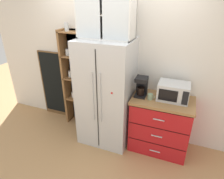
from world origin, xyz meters
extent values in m
plane|color=tan|center=(0.00, 0.00, 0.00)|extent=(10.65, 10.65, 0.00)
cube|color=silver|center=(0.00, 0.40, 1.27)|extent=(4.95, 0.10, 2.55)
cube|color=silver|center=(0.00, 0.01, 0.87)|extent=(0.83, 0.68, 1.75)
cube|color=black|center=(0.00, -0.33, 0.87)|extent=(0.01, 0.01, 1.61)
cylinder|color=silver|center=(-0.06, -0.35, 0.96)|extent=(0.02, 0.02, 0.79)
cylinder|color=silver|center=(0.06, -0.35, 0.96)|extent=(0.02, 0.02, 0.79)
cube|color=red|center=(0.23, -0.33, 1.08)|extent=(0.02, 0.01, 0.02)
cube|color=brown|center=(-0.70, 0.37, 0.90)|extent=(0.52, 0.04, 1.81)
cube|color=olive|center=(-0.92, 0.23, 0.90)|extent=(0.04, 0.23, 1.81)
cube|color=olive|center=(-0.47, 0.23, 0.90)|extent=(0.04, 0.23, 1.81)
cube|color=olive|center=(-0.70, 0.23, 0.53)|extent=(0.46, 0.23, 0.02)
cylinder|color=silver|center=(-0.79, 0.25, 0.59)|extent=(0.08, 0.08, 0.10)
cylinder|color=#CCB78C|center=(-0.79, 0.25, 0.57)|extent=(0.07, 0.07, 0.07)
cylinder|color=#B2B2B7|center=(-0.79, 0.25, 0.64)|extent=(0.08, 0.08, 0.01)
cylinder|color=silver|center=(-0.61, 0.23, 0.59)|extent=(0.08, 0.08, 0.11)
cylinder|color=#382316|center=(-0.61, 0.23, 0.57)|extent=(0.07, 0.07, 0.07)
cylinder|color=#B2B2B7|center=(-0.61, 0.23, 0.65)|extent=(0.08, 0.08, 0.01)
cube|color=olive|center=(-0.70, 0.23, 0.94)|extent=(0.46, 0.23, 0.02)
cylinder|color=silver|center=(-0.83, 0.25, 1.00)|extent=(0.07, 0.07, 0.11)
cylinder|color=beige|center=(-0.83, 0.25, 0.99)|extent=(0.06, 0.06, 0.07)
cylinder|color=#B2B2B7|center=(-0.83, 0.25, 1.06)|extent=(0.07, 0.07, 0.01)
cylinder|color=silver|center=(-0.70, 0.21, 1.02)|extent=(0.07, 0.07, 0.14)
cylinder|color=#2D2D2D|center=(-0.70, 0.21, 1.00)|extent=(0.06, 0.06, 0.09)
cylinder|color=#B2B2B7|center=(-0.70, 0.21, 1.09)|extent=(0.07, 0.07, 0.01)
cylinder|color=silver|center=(-0.57, 0.22, 1.01)|extent=(0.08, 0.08, 0.12)
cylinder|color=brown|center=(-0.57, 0.22, 0.99)|extent=(0.07, 0.07, 0.08)
cylinder|color=#B2B2B7|center=(-0.57, 0.22, 1.08)|extent=(0.07, 0.07, 0.01)
cube|color=olive|center=(-0.70, 0.23, 1.36)|extent=(0.46, 0.23, 0.02)
cylinder|color=silver|center=(-0.83, 0.24, 1.42)|extent=(0.07, 0.07, 0.10)
cylinder|color=white|center=(-0.83, 0.24, 1.40)|extent=(0.06, 0.06, 0.07)
cylinder|color=#B2B2B7|center=(-0.83, 0.24, 1.47)|extent=(0.07, 0.07, 0.01)
cylinder|color=silver|center=(-0.69, 0.22, 1.43)|extent=(0.08, 0.08, 0.12)
cylinder|color=#E0C67F|center=(-0.69, 0.22, 1.41)|extent=(0.07, 0.07, 0.08)
cylinder|color=#B2B2B7|center=(-0.69, 0.22, 1.49)|extent=(0.07, 0.07, 0.01)
cylinder|color=silver|center=(-0.57, 0.25, 1.43)|extent=(0.07, 0.07, 0.13)
cylinder|color=white|center=(-0.57, 0.25, 1.41)|extent=(0.06, 0.06, 0.09)
cylinder|color=#B2B2B7|center=(-0.57, 0.25, 1.50)|extent=(0.07, 0.07, 0.01)
cube|color=olive|center=(-0.70, 0.23, 1.77)|extent=(0.46, 0.23, 0.02)
cylinder|color=silver|center=(-0.79, 0.23, 1.84)|extent=(0.07, 0.07, 0.13)
cylinder|color=#B77A38|center=(-0.79, 0.23, 1.83)|extent=(0.06, 0.06, 0.09)
cylinder|color=#B2B2B7|center=(-0.79, 0.23, 1.92)|extent=(0.07, 0.07, 0.01)
cube|color=red|center=(0.90, 0.07, 0.44)|extent=(0.89, 0.55, 0.87)
cube|color=#9E7042|center=(0.90, 0.07, 0.89)|extent=(0.92, 0.58, 0.04)
cube|color=black|center=(0.90, -0.21, 0.28)|extent=(0.87, 0.00, 0.01)
cube|color=silver|center=(0.90, -0.22, 0.15)|extent=(0.16, 0.01, 0.01)
cube|color=black|center=(0.90, -0.21, 0.57)|extent=(0.87, 0.00, 0.01)
cube|color=silver|center=(0.90, -0.22, 0.44)|extent=(0.16, 0.01, 0.01)
cube|color=black|center=(0.90, -0.21, 0.86)|extent=(0.87, 0.00, 0.01)
cube|color=silver|center=(0.90, -0.22, 0.73)|extent=(0.16, 0.01, 0.01)
cube|color=silver|center=(1.02, 0.12, 1.04)|extent=(0.44, 0.32, 0.26)
cube|color=black|center=(0.96, -0.04, 1.04)|extent=(0.26, 0.01, 0.17)
cube|color=black|center=(1.19, -0.04, 1.04)|extent=(0.08, 0.01, 0.20)
cube|color=black|center=(0.55, 0.05, 0.93)|extent=(0.17, 0.20, 0.03)
cube|color=black|center=(0.55, 0.12, 1.06)|extent=(0.17, 0.06, 0.30)
cube|color=black|center=(0.55, 0.05, 1.19)|extent=(0.17, 0.20, 0.06)
cylinder|color=black|center=(0.55, 0.04, 1.00)|extent=(0.11, 0.11, 0.12)
cylinder|color=#8CA37F|center=(0.71, 0.00, 0.96)|extent=(0.08, 0.08, 0.09)
torus|color=#8CA37F|center=(0.76, 0.00, 0.96)|extent=(0.05, 0.01, 0.05)
cylinder|color=navy|center=(0.90, 0.02, 1.00)|extent=(0.06, 0.06, 0.18)
cone|color=navy|center=(0.90, 0.02, 1.09)|extent=(0.06, 0.06, 0.04)
cylinder|color=navy|center=(0.90, 0.02, 1.12)|extent=(0.02, 0.02, 0.07)
cylinder|color=black|center=(0.90, 0.02, 1.16)|extent=(0.03, 0.03, 0.01)
cube|color=silver|center=(0.00, 0.18, 2.07)|extent=(0.79, 0.02, 0.65)
cube|color=silver|center=(0.00, 0.03, 1.76)|extent=(0.79, 0.32, 0.02)
cube|color=silver|center=(-0.39, 0.03, 2.07)|extent=(0.02, 0.32, 0.65)
cube|color=silver|center=(0.39, 0.03, 2.07)|extent=(0.02, 0.32, 0.65)
cube|color=silver|center=(0.00, 0.03, 2.07)|extent=(0.76, 0.30, 0.02)
cube|color=silver|center=(-0.20, -0.12, 2.07)|extent=(0.37, 0.01, 0.61)
cube|color=silver|center=(0.20, -0.12, 2.07)|extent=(0.37, 0.01, 0.61)
cylinder|color=silver|center=(-0.28, 0.03, 1.77)|extent=(0.05, 0.05, 0.00)
cylinder|color=silver|center=(-0.28, 0.03, 1.80)|extent=(0.01, 0.01, 0.07)
cone|color=silver|center=(-0.28, 0.03, 1.86)|extent=(0.06, 0.06, 0.05)
cylinder|color=silver|center=(0.00, 0.03, 1.77)|extent=(0.05, 0.05, 0.00)
cylinder|color=silver|center=(0.00, 0.03, 1.80)|extent=(0.01, 0.01, 0.07)
cone|color=silver|center=(0.00, 0.03, 1.86)|extent=(0.06, 0.06, 0.05)
cylinder|color=silver|center=(0.28, 0.03, 1.77)|extent=(0.05, 0.05, 0.00)
cylinder|color=silver|center=(0.28, 0.03, 1.80)|extent=(0.01, 0.01, 0.07)
cone|color=silver|center=(0.28, 0.03, 1.86)|extent=(0.06, 0.06, 0.05)
cylinder|color=white|center=(-0.24, 0.03, 2.11)|extent=(0.06, 0.06, 0.07)
cylinder|color=white|center=(0.24, 0.03, 2.11)|extent=(0.06, 0.06, 0.07)
cube|color=brown|center=(-1.28, 0.33, 0.68)|extent=(0.60, 0.04, 1.36)
cube|color=black|center=(-1.28, 0.31, 0.71)|extent=(0.54, 0.01, 1.26)
camera|label=1|loc=(1.10, -2.54, 2.28)|focal=30.64mm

